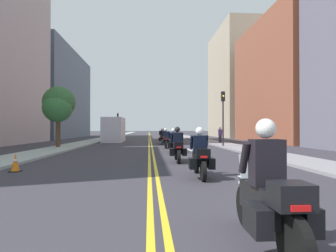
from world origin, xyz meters
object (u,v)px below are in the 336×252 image
at_px(motorcycle_4, 166,140).
at_px(traffic_light_near, 223,109).
at_px(motorcycle_3, 173,142).
at_px(parked_truck, 115,131).
at_px(motorcycle_2, 177,148).
at_px(motorcycle_1, 200,157).
at_px(motorcycle_5, 162,138).
at_px(motorcycle_0, 269,197).
at_px(traffic_cone_0, 15,163).
at_px(pedestrian_0, 220,135).
at_px(traffic_light_far, 118,120).
at_px(street_tree_0, 57,108).
at_px(street_tree_1, 59,103).
at_px(motorcycle_6, 163,137).

bearing_deg(motorcycle_4, traffic_light_near, 9.15).
bearing_deg(motorcycle_3, parked_truck, 110.83).
distance_m(motorcycle_2, parked_truck, 20.67).
relative_size(motorcycle_1, motorcycle_5, 0.99).
relative_size(motorcycle_0, motorcycle_1, 0.99).
distance_m(traffic_cone_0, pedestrian_0, 21.02).
relative_size(traffic_light_far, street_tree_0, 1.04).
bearing_deg(motorcycle_5, street_tree_0, -148.20).
relative_size(motorcycle_0, street_tree_0, 0.49).
bearing_deg(motorcycle_0, street_tree_1, 115.38).
distance_m(motorcycle_0, parked_truck, 29.68).
height_order(motorcycle_1, motorcycle_5, motorcycle_5).
bearing_deg(street_tree_0, motorcycle_6, 46.46).
xyz_separation_m(motorcycle_3, street_tree_1, (-8.61, 4.41, 2.93)).
distance_m(motorcycle_2, traffic_cone_0, 6.57).
distance_m(motorcycle_5, traffic_light_far, 26.13).
xyz_separation_m(motorcycle_6, traffic_light_far, (-7.43, 21.20, 2.45)).
distance_m(motorcycle_5, parked_truck, 7.84).
height_order(motorcycle_2, motorcycle_4, motorcycle_2).
xyz_separation_m(motorcycle_0, street_tree_0, (-8.56, 18.19, 2.47)).
height_order(traffic_light_near, pedestrian_0, traffic_light_near).
bearing_deg(motorcycle_2, motorcycle_6, 90.85).
bearing_deg(motorcycle_6, traffic_cone_0, -106.96).
distance_m(traffic_cone_0, traffic_light_near, 16.50).
bearing_deg(motorcycle_2, street_tree_1, 133.63).
distance_m(motorcycle_2, motorcycle_5, 14.27).
height_order(motorcycle_6, traffic_light_far, traffic_light_far).
height_order(pedestrian_0, street_tree_0, street_tree_0).
bearing_deg(motorcycle_6, traffic_light_near, -61.57).
bearing_deg(traffic_cone_0, street_tree_0, 101.29).
height_order(motorcycle_2, traffic_cone_0, motorcycle_2).
bearing_deg(traffic_light_far, traffic_cone_0, -88.51).
height_order(motorcycle_3, street_tree_0, street_tree_0).
height_order(motorcycle_3, traffic_cone_0, motorcycle_3).
height_order(motorcycle_0, motorcycle_3, motorcycle_0).
height_order(motorcycle_0, motorcycle_2, motorcycle_0).
bearing_deg(traffic_cone_0, motorcycle_6, 72.81).
xyz_separation_m(motorcycle_2, street_tree_0, (-8.37, 8.99, 2.50)).
distance_m(motorcycle_2, traffic_light_near, 11.03).
xyz_separation_m(motorcycle_2, pedestrian_0, (5.95, 14.77, 0.24)).
bearing_deg(traffic_light_far, motorcycle_3, -77.82).
bearing_deg(traffic_cone_0, street_tree_1, 100.94).
bearing_deg(motorcycle_1, motorcycle_6, 92.31).
bearing_deg(motorcycle_2, traffic_light_near, 65.06).
xyz_separation_m(motorcycle_1, motorcycle_4, (-0.28, 12.97, 0.01)).
height_order(traffic_light_far, parked_truck, traffic_light_far).
bearing_deg(street_tree_0, motorcycle_0, -64.79).
height_order(motorcycle_3, traffic_light_near, traffic_light_near).
relative_size(motorcycle_2, motorcycle_4, 1.04).
xyz_separation_m(motorcycle_4, pedestrian_0, (5.94, 5.86, 0.23)).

